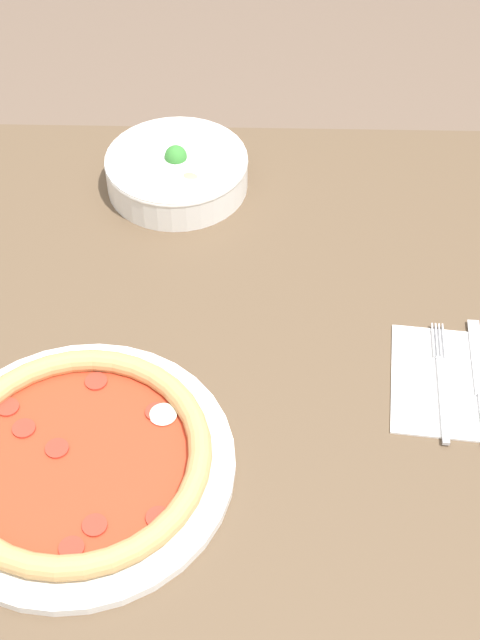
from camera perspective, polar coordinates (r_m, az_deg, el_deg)
The scene contains 6 objects.
ground_plane at distance 1.73m, azimuth -5.89°, elevation -16.72°, with size 8.00×8.00×0.00m, color brown.
dining_table at distance 1.21m, azimuth -8.10°, elevation -3.62°, with size 1.20×0.86×0.72m.
pizza at distance 0.99m, azimuth -10.11°, elevation -8.74°, with size 0.34×0.34×0.04m.
bowl at distance 1.31m, azimuth -4.08°, elevation 9.59°, with size 0.21×0.21×0.07m.
napkin at distance 1.09m, azimuth 14.01°, elevation -3.95°, with size 0.18×0.18×0.00m.
fork at distance 1.08m, azimuth 12.77°, elevation -3.90°, with size 0.02×0.18×0.00m.
Camera 1 is at (0.19, -0.75, 1.54)m, focal length 50.00 mm.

